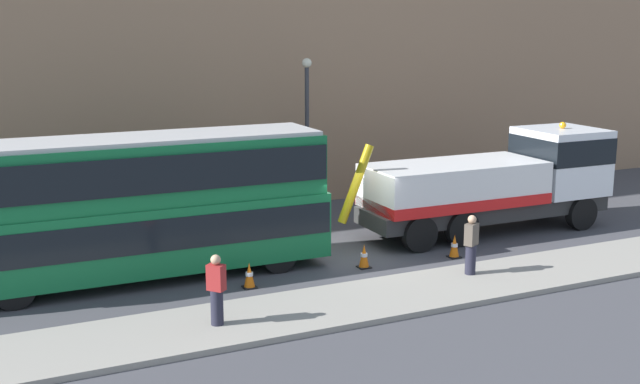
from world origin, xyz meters
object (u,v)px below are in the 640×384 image
(pedestrian_bystander, at_px, (471,245))
(traffic_cone_near_bus, at_px, (249,276))
(traffic_cone_near_truck, at_px, (454,247))
(street_lamp, at_px, (307,122))
(traffic_cone_midway, at_px, (364,257))
(pedestrian_onlooker, at_px, (217,291))
(double_decker_bus, at_px, (133,202))
(recovery_tow_truck, at_px, (498,181))

(pedestrian_bystander, bearing_deg, traffic_cone_near_bus, 44.85)
(traffic_cone_near_truck, relative_size, street_lamp, 0.12)
(traffic_cone_near_truck, bearing_deg, street_lamp, 103.03)
(traffic_cone_midway, xyz_separation_m, street_lamp, (1.34, 7.00, 3.13))
(pedestrian_onlooker, relative_size, traffic_cone_midway, 2.38)
(pedestrian_onlooker, distance_m, traffic_cone_near_truck, 8.87)
(pedestrian_onlooker, relative_size, street_lamp, 0.29)
(double_decker_bus, bearing_deg, pedestrian_bystander, -24.50)
(traffic_cone_near_truck, bearing_deg, double_decker_bus, 167.53)
(traffic_cone_midway, relative_size, street_lamp, 0.12)
(pedestrian_bystander, bearing_deg, recovery_tow_truck, -71.61)
(double_decker_bus, distance_m, pedestrian_onlooker, 4.86)
(pedestrian_onlooker, relative_size, traffic_cone_near_truck, 2.38)
(traffic_cone_near_bus, bearing_deg, recovery_tow_truck, 11.72)
(recovery_tow_truck, bearing_deg, traffic_cone_near_bus, -167.64)
(street_lamp, bearing_deg, traffic_cone_midway, -100.84)
(traffic_cone_near_bus, height_order, traffic_cone_near_truck, same)
(pedestrian_onlooker, relative_size, traffic_cone_near_bus, 2.38)
(recovery_tow_truck, xyz_separation_m, pedestrian_onlooker, (-11.63, -4.61, -0.77))
(pedestrian_bystander, bearing_deg, pedestrian_onlooker, 67.65)
(pedestrian_onlooker, bearing_deg, traffic_cone_near_bus, 16.28)
(pedestrian_onlooker, relative_size, pedestrian_bystander, 1.00)
(recovery_tow_truck, relative_size, traffic_cone_near_truck, 14.10)
(recovery_tow_truck, relative_size, traffic_cone_near_bus, 14.10)
(pedestrian_bystander, distance_m, traffic_cone_near_bus, 6.26)
(double_decker_bus, bearing_deg, traffic_cone_near_truck, -11.84)
(pedestrian_onlooker, bearing_deg, street_lamp, 16.01)
(pedestrian_onlooker, xyz_separation_m, pedestrian_bystander, (7.66, 0.61, 0.00))
(double_decker_bus, bearing_deg, pedestrian_onlooker, -78.59)
(recovery_tow_truck, height_order, traffic_cone_midway, recovery_tow_truck)
(pedestrian_bystander, height_order, traffic_cone_midway, pedestrian_bystander)
(traffic_cone_near_bus, bearing_deg, street_lamp, 55.23)
(traffic_cone_near_bus, bearing_deg, traffic_cone_near_truck, -0.12)
(traffic_cone_midway, distance_m, traffic_cone_near_truck, 3.03)
(double_decker_bus, height_order, pedestrian_onlooker, double_decker_bus)
(pedestrian_onlooker, xyz_separation_m, traffic_cone_midway, (5.45, 2.81, -0.64))
(traffic_cone_near_bus, xyz_separation_m, traffic_cone_midway, (3.70, 0.25, 0.00))
(traffic_cone_midway, height_order, traffic_cone_near_truck, same)
(double_decker_bus, relative_size, traffic_cone_midway, 15.38)
(pedestrian_bystander, xyz_separation_m, traffic_cone_near_truck, (0.81, 1.94, -0.64))
(traffic_cone_midway, xyz_separation_m, traffic_cone_near_truck, (3.02, -0.27, 0.00))
(pedestrian_onlooker, distance_m, traffic_cone_midway, 6.16)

